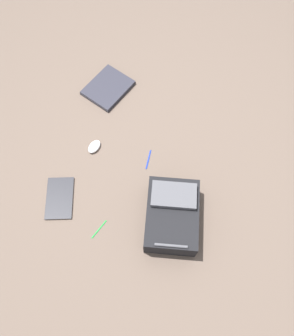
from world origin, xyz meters
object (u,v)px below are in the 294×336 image
object	(u,v)px
book_manual	(60,198)
computer_mouse	(94,147)
pen_black	(148,159)
backpack	(172,215)
laptop	(108,88)
pen_blue	(99,229)

from	to	relation	value
book_manual	computer_mouse	distance (m)	0.41
book_manual	pen_black	distance (m)	0.63
backpack	book_manual	size ratio (longest dim) A/B	1.51
laptop	computer_mouse	distance (m)	0.49
pen_black	pen_blue	world-z (taller)	pen_black
laptop	book_manual	size ratio (longest dim) A/B	1.23
backpack	book_manual	bearing A→B (deg)	7.26
backpack	pen_black	bearing A→B (deg)	-53.09
book_manual	backpack	bearing A→B (deg)	-172.74
computer_mouse	pen_blue	bearing A→B (deg)	127.60
laptop	pen_black	distance (m)	0.65
laptop	pen_blue	world-z (taller)	laptop
pen_black	backpack	bearing A→B (deg)	126.91
pen_black	book_manual	bearing A→B (deg)	44.17
laptop	book_manual	distance (m)	0.89
book_manual	pen_black	xyz separation A→B (m)	(-0.45, -0.44, -0.00)
laptop	computer_mouse	xyz separation A→B (m)	(-0.09, 0.49, 0.00)
laptop	book_manual	world-z (taller)	laptop
backpack	computer_mouse	world-z (taller)	backpack
backpack	laptop	size ratio (longest dim) A/B	1.23
book_manual	pen_black	world-z (taller)	book_manual
pen_black	pen_blue	xyz separation A→B (m)	(0.14, 0.54, -0.00)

